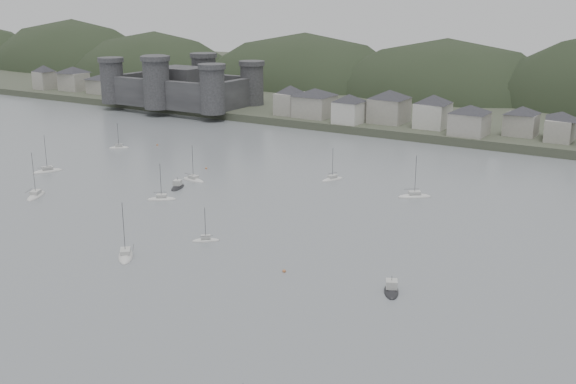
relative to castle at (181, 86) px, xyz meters
The scene contains 9 objects.
ground 216.45m from the castle, 56.28° to the right, with size 900.00×900.00×0.00m, color slate.
far_shore_land 166.61m from the castle, 43.83° to the left, with size 900.00×250.00×3.00m, color #383D2D.
forested_ridge 155.26m from the castle, 35.67° to the left, with size 851.55×103.94×102.57m.
castle is the anchor object (origin of this frame).
sailboat_lead 137.04m from the castle, 65.60° to the right, with size 6.78×9.29×12.29m.
moored_fleet 157.89m from the castle, 49.52° to the right, with size 259.18×161.95×12.94m.
motor_launch_near 205.00m from the castle, 39.80° to the right, with size 5.26×7.40×3.69m.
motor_launch_far 129.09m from the castle, 50.43° to the right, with size 4.74×7.48×3.70m.
mooring_buoys 144.53m from the castle, 46.87° to the right, with size 183.44×86.43×0.70m.
Camera 1 is at (79.93, -54.37, 49.66)m, focal length 43.04 mm.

